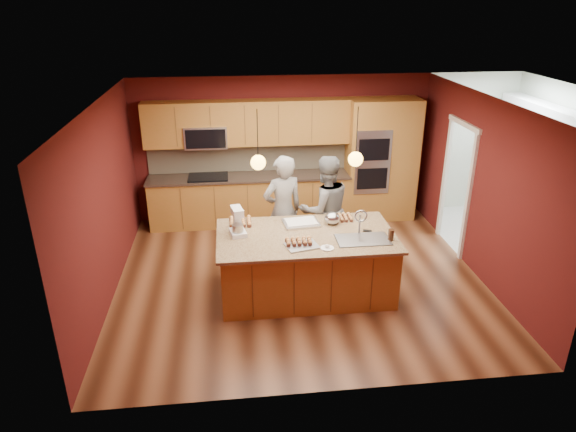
{
  "coord_description": "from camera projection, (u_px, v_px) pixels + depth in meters",
  "views": [
    {
      "loc": [
        -0.97,
        -6.84,
        4.01
      ],
      "look_at": [
        -0.19,
        -0.1,
        1.08
      ],
      "focal_mm": 32.0,
      "sensor_mm": 36.0,
      "label": 1
    }
  ],
  "objects": [
    {
      "name": "floor",
      "position": [
        299.0,
        277.0,
        7.93
      ],
      "size": [
        5.5,
        5.5,
        0.0
      ],
      "primitive_type": "plane",
      "color": "#412011",
      "rests_on": "ground"
    },
    {
      "name": "person_right",
      "position": [
        325.0,
        210.0,
        8.12
      ],
      "size": [
        0.98,
        0.83,
        1.77
      ],
      "primitive_type": "imported",
      "rotation": [
        0.0,
        0.0,
        3.35
      ],
      "color": "slate",
      "rests_on": "floor"
    },
    {
      "name": "pendant_left",
      "position": [
        258.0,
        162.0,
        6.7
      ],
      "size": [
        0.2,
        0.2,
        0.8
      ],
      "color": "black",
      "rests_on": "ceiling"
    },
    {
      "name": "dryer",
      "position": [
        509.0,
        199.0,
        9.66
      ],
      "size": [
        0.63,
        0.65,
        0.94
      ],
      "primitive_type": "cube",
      "rotation": [
        0.0,
        0.0,
        -0.07
      ],
      "color": "white",
      "rests_on": "floor"
    },
    {
      "name": "person_left",
      "position": [
        283.0,
        211.0,
        8.05
      ],
      "size": [
        0.76,
        0.61,
        1.8
      ],
      "primitive_type": "imported",
      "rotation": [
        0.0,
        0.0,
        3.45
      ],
      "color": "black",
      "rests_on": "floor"
    },
    {
      "name": "cabinet_run",
      "position": [
        247.0,
        173.0,
        9.52
      ],
      "size": [
        3.74,
        0.64,
        2.3
      ],
      "color": "olive",
      "rests_on": "floor"
    },
    {
      "name": "phone",
      "position": [
        367.0,
        231.0,
        7.3
      ],
      "size": [
        0.14,
        0.1,
        0.01
      ],
      "primitive_type": "cube",
      "rotation": [
        0.0,
        0.0,
        -0.32
      ],
      "color": "black",
      "rests_on": "island"
    },
    {
      "name": "wall_back",
      "position": [
        282.0,
        149.0,
        9.67
      ],
      "size": [
        5.5,
        0.0,
        5.5
      ],
      "primitive_type": "plane",
      "rotation": [
        1.57,
        0.0,
        0.0
      ],
      "color": "#4E1312",
      "rests_on": "ground"
    },
    {
      "name": "doorway_trim",
      "position": [
        456.0,
        189.0,
        8.53
      ],
      "size": [
        0.08,
        1.11,
        2.2
      ],
      "primitive_type": null,
      "color": "white",
      "rests_on": "wall_right"
    },
    {
      "name": "oven_column",
      "position": [
        381.0,
        160.0,
        9.67
      ],
      "size": [
        1.3,
        0.62,
        2.3
      ],
      "color": "olive",
      "rests_on": "floor"
    },
    {
      "name": "wall_right",
      "position": [
        482.0,
        188.0,
        7.68
      ],
      "size": [
        0.0,
        5.0,
        5.0
      ],
      "primitive_type": "plane",
      "rotation": [
        1.57,
        0.0,
        -1.57
      ],
      "color": "#4E1312",
      "rests_on": "ground"
    },
    {
      "name": "tumbler",
      "position": [
        391.0,
        235.0,
        7.0
      ],
      "size": [
        0.08,
        0.08,
        0.16
      ],
      "primitive_type": "cylinder",
      "color": "#321C10",
      "rests_on": "island"
    },
    {
      "name": "sheet_cake",
      "position": [
        301.0,
        223.0,
        7.52
      ],
      "size": [
        0.55,
        0.43,
        0.05
      ],
      "rotation": [
        0.0,
        0.0,
        0.11
      ],
      "color": "silver",
      "rests_on": "island"
    },
    {
      "name": "mixing_bowl",
      "position": [
        332.0,
        218.0,
        7.5
      ],
      "size": [
        0.23,
        0.23,
        0.19
      ],
      "primitive_type": "ellipsoid",
      "color": "#B5B8BC",
      "rests_on": "island"
    },
    {
      "name": "pendant_right",
      "position": [
        356.0,
        159.0,
        6.83
      ],
      "size": [
        0.2,
        0.2,
        0.8
      ],
      "color": "black",
      "rests_on": "ceiling"
    },
    {
      "name": "wall_left",
      "position": [
        104.0,
        204.0,
        7.1
      ],
      "size": [
        0.0,
        5.0,
        5.0
      ],
      "primitive_type": "plane",
      "rotation": [
        1.57,
        0.0,
        1.57
      ],
      "color": "#4E1312",
      "rests_on": "ground"
    },
    {
      "name": "cooling_rack",
      "position": [
        302.0,
        246.0,
        6.85
      ],
      "size": [
        0.48,
        0.4,
        0.02
      ],
      "primitive_type": "cube",
      "rotation": [
        0.0,
        0.0,
        0.25
      ],
      "color": "#A6A8AC",
      "rests_on": "island"
    },
    {
      "name": "cupcakes_rack",
      "position": [
        299.0,
        241.0,
        6.89
      ],
      "size": [
        0.37,
        0.22,
        0.07
      ],
      "primitive_type": null,
      "color": "#D38F4E",
      "rests_on": "island"
    },
    {
      "name": "stand_mixer",
      "position": [
        238.0,
        223.0,
        7.14
      ],
      "size": [
        0.26,
        0.32,
        0.4
      ],
      "rotation": [
        0.0,
        0.0,
        0.19
      ],
      "color": "white",
      "rests_on": "island"
    },
    {
      "name": "wall_front",
      "position": [
        334.0,
        285.0,
        5.11
      ],
      "size": [
        5.5,
        0.0,
        5.5
      ],
      "primitive_type": "plane",
      "rotation": [
        -1.57,
        0.0,
        0.0
      ],
      "color": "#4E1312",
      "rests_on": "ground"
    },
    {
      "name": "laundry_room",
      "position": [
        544.0,
        127.0,
        8.71
      ],
      "size": [
        2.6,
        2.7,
        2.7
      ],
      "color": "beige",
      "rests_on": "ground"
    },
    {
      "name": "ceiling",
      "position": [
        301.0,
        102.0,
        6.86
      ],
      "size": [
        5.5,
        5.5,
        0.0
      ],
      "primitive_type": "plane",
      "rotation": [
        3.14,
        0.0,
        0.0
      ],
      "color": "white",
      "rests_on": "ground"
    },
    {
      "name": "plate",
      "position": [
        327.0,
        248.0,
        6.79
      ],
      "size": [
        0.18,
        0.18,
        0.01
      ],
      "primitive_type": "cylinder",
      "color": "white",
      "rests_on": "island"
    },
    {
      "name": "island",
      "position": [
        307.0,
        263.0,
        7.37
      ],
      "size": [
        2.5,
        1.4,
        1.3
      ],
      "color": "olive",
      "rests_on": "floor"
    },
    {
      "name": "washer",
      "position": [
        535.0,
        213.0,
        8.87
      ],
      "size": [
        0.78,
        0.8,
        1.08
      ],
      "primitive_type": "cube",
      "rotation": [
        0.0,
        0.0,
        -0.18
      ],
      "color": "white",
      "rests_on": "floor"
    },
    {
      "name": "cupcakes_left",
      "position": [
        240.0,
        222.0,
        7.52
      ],
      "size": [
        0.34,
        0.34,
        0.08
      ],
      "primitive_type": null,
      "color": "#D38F4E",
      "rests_on": "island"
    },
    {
      "name": "cupcakes_right",
      "position": [
        343.0,
        217.0,
        7.68
      ],
      "size": [
        0.28,
        0.28,
        0.06
      ],
      "primitive_type": null,
      "color": "#D38F4E",
      "rests_on": "island"
    }
  ]
}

